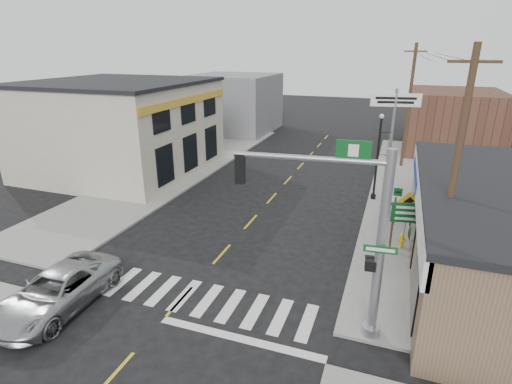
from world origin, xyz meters
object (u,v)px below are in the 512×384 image
(dance_center_sign, at_px, (394,115))
(fire_hydrant, at_px, (402,240))
(utility_pole_far, at_px, (409,106))
(bare_tree, at_px, (453,193))
(guide_sign, at_px, (408,218))
(traffic_signal_pole, at_px, (357,225))
(utility_pole_near, at_px, (454,178))
(lamp_post, at_px, (379,151))
(suv, at_px, (58,290))

(dance_center_sign, bearing_deg, fire_hydrant, -93.50)
(utility_pole_far, bearing_deg, bare_tree, -89.62)
(bare_tree, bearing_deg, dance_center_sign, 104.17)
(guide_sign, bearing_deg, traffic_signal_pole, -115.83)
(dance_center_sign, relative_size, utility_pole_near, 0.72)
(traffic_signal_pole, distance_m, dance_center_sign, 15.96)
(lamp_post, xyz_separation_m, utility_pole_far, (1.54, 8.72, 1.73))
(traffic_signal_pole, xyz_separation_m, utility_pole_far, (1.50, 22.12, 0.92))
(dance_center_sign, bearing_deg, utility_pole_far, 70.66)
(suv, relative_size, bare_tree, 1.13)
(traffic_signal_pole, xyz_separation_m, fire_hydrant, (1.69, 7.00, -3.57))
(suv, height_order, utility_pole_far, utility_pole_far)
(bare_tree, bearing_deg, lamp_post, 111.83)
(bare_tree, bearing_deg, utility_pole_near, -100.57)
(guide_sign, height_order, lamp_post, lamp_post)
(guide_sign, height_order, utility_pole_far, utility_pole_far)
(suv, relative_size, guide_sign, 1.94)
(suv, bearing_deg, dance_center_sign, 57.63)
(traffic_signal_pole, bearing_deg, utility_pole_far, 80.31)
(utility_pole_near, height_order, utility_pole_far, utility_pole_far)
(guide_sign, relative_size, utility_pole_far, 0.28)
(guide_sign, distance_m, utility_pole_near, 4.53)
(suv, distance_m, bare_tree, 15.94)
(fire_hydrant, distance_m, dance_center_sign, 10.13)
(lamp_post, xyz_separation_m, bare_tree, (3.33, -8.32, 0.51))
(suv, height_order, dance_center_sign, dance_center_sign)
(suv, distance_m, lamp_post, 19.01)
(traffic_signal_pole, xyz_separation_m, bare_tree, (3.29, 5.09, -0.30))
(lamp_post, height_order, utility_pole_near, utility_pole_near)
(traffic_signal_pole, bearing_deg, fire_hydrant, 70.63)
(traffic_signal_pole, height_order, utility_pole_near, utility_pole_near)
(utility_pole_far, bearing_deg, traffic_signal_pole, -99.50)
(guide_sign, relative_size, dance_center_sign, 0.40)
(suv, relative_size, utility_pole_near, 0.56)
(suv, bearing_deg, utility_pole_far, 62.77)
(lamp_post, relative_size, dance_center_sign, 0.81)
(lamp_post, height_order, utility_pole_far, utility_pole_far)
(bare_tree, distance_m, utility_pole_near, 2.06)
(lamp_post, distance_m, bare_tree, 8.98)
(traffic_signal_pole, distance_m, guide_sign, 7.12)
(traffic_signal_pole, distance_m, bare_tree, 6.07)
(traffic_signal_pole, bearing_deg, lamp_post, 84.37)
(guide_sign, relative_size, lamp_post, 0.50)
(utility_pole_near, xyz_separation_m, utility_pole_far, (-1.48, 18.71, 0.07))
(lamp_post, xyz_separation_m, dance_center_sign, (0.60, 2.51, 1.91))
(suv, xyz_separation_m, guide_sign, (12.33, 8.76, 1.16))
(fire_hydrant, height_order, lamp_post, lamp_post)
(fire_hydrant, bearing_deg, utility_pole_near, -70.23)
(suv, height_order, traffic_signal_pole, traffic_signal_pole)
(utility_pole_near, relative_size, utility_pole_far, 0.99)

